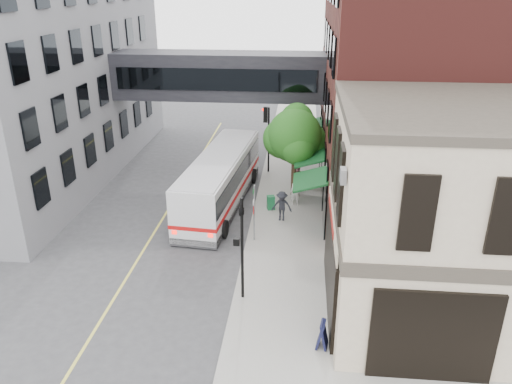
% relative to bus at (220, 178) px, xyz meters
% --- Properties ---
extents(ground, '(120.00, 120.00, 0.00)m').
position_rel_bus_xyz_m(ground, '(2.04, -11.55, -1.69)').
color(ground, '#38383A').
rests_on(ground, ground).
extents(sidewalk_main, '(4.00, 60.00, 0.15)m').
position_rel_bus_xyz_m(sidewalk_main, '(4.04, 2.45, -1.61)').
color(sidewalk_main, gray).
rests_on(sidewalk_main, ground).
extents(corner_building, '(10.19, 8.12, 8.45)m').
position_rel_bus_xyz_m(corner_building, '(11.01, -9.55, 2.52)').
color(corner_building, tan).
rests_on(corner_building, ground).
extents(brick_building, '(13.76, 18.00, 14.00)m').
position_rel_bus_xyz_m(brick_building, '(12.02, 3.44, 5.30)').
color(brick_building, '#4C1B18').
rests_on(brick_building, ground).
extents(opposite_building, '(14.00, 24.00, 14.00)m').
position_rel_bus_xyz_m(opposite_building, '(-14.96, 4.45, 5.31)').
color(opposite_building, slate).
rests_on(opposite_building, ground).
extents(skyway_bridge, '(14.00, 3.18, 3.00)m').
position_rel_bus_xyz_m(skyway_bridge, '(-0.96, 6.45, 4.81)').
color(skyway_bridge, black).
rests_on(skyway_bridge, ground).
extents(traffic_signal_near, '(0.44, 0.22, 4.60)m').
position_rel_bus_xyz_m(traffic_signal_near, '(2.41, -9.55, 1.29)').
color(traffic_signal_near, black).
rests_on(traffic_signal_near, sidewalk_main).
extents(traffic_signal_far, '(0.53, 0.28, 4.50)m').
position_rel_bus_xyz_m(traffic_signal_far, '(2.30, 5.45, 1.65)').
color(traffic_signal_far, black).
rests_on(traffic_signal_far, sidewalk_main).
extents(street_sign_pole, '(0.08, 0.75, 3.00)m').
position_rel_bus_xyz_m(street_sign_pole, '(2.43, -4.55, 0.24)').
color(street_sign_pole, gray).
rests_on(street_sign_pole, sidewalk_main).
extents(street_tree, '(3.80, 3.20, 5.60)m').
position_rel_bus_xyz_m(street_tree, '(4.23, 1.67, 2.22)').
color(street_tree, '#382619').
rests_on(street_tree, sidewalk_main).
extents(lane_marking, '(0.12, 40.00, 0.01)m').
position_rel_bus_xyz_m(lane_marking, '(-2.96, -1.55, -1.68)').
color(lane_marking, '#D8CC4C').
rests_on(lane_marking, ground).
extents(bus, '(3.56, 11.38, 3.01)m').
position_rel_bus_xyz_m(bus, '(0.00, 0.00, 0.00)').
color(bus, silver).
rests_on(bus, ground).
extents(pedestrian_a, '(0.62, 0.43, 1.64)m').
position_rel_bus_xyz_m(pedestrian_a, '(4.41, 0.02, -0.72)').
color(pedestrian_a, silver).
rests_on(pedestrian_a, sidewalk_main).
extents(pedestrian_b, '(0.85, 0.70, 1.60)m').
position_rel_bus_xyz_m(pedestrian_b, '(4.53, 2.39, -0.74)').
color(pedestrian_b, pink).
rests_on(pedestrian_b, sidewalk_main).
extents(pedestrian_c, '(1.13, 0.70, 1.69)m').
position_rel_bus_xyz_m(pedestrian_c, '(3.71, -2.11, -0.69)').
color(pedestrian_c, black).
rests_on(pedestrian_c, sidewalk_main).
extents(newspaper_box, '(0.50, 0.47, 0.82)m').
position_rel_bus_xyz_m(newspaper_box, '(3.02, -0.75, -1.13)').
color(newspaper_box, '#166133').
rests_on(newspaper_box, sidewalk_main).
extents(sandwich_board, '(0.46, 0.63, 1.03)m').
position_rel_bus_xyz_m(sandwich_board, '(5.64, -12.33, -1.02)').
color(sandwich_board, black).
rests_on(sandwich_board, sidewalk_main).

